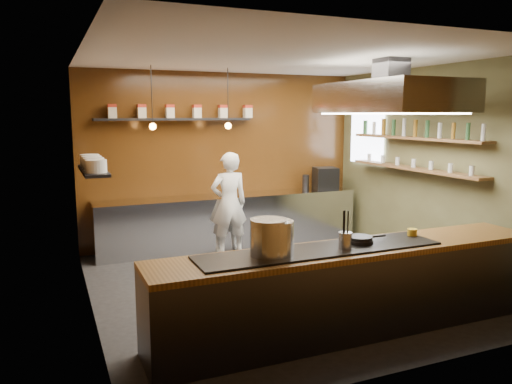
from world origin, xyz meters
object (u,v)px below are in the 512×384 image
extractor_hood (390,97)px  stockpot_small (275,238)px  espresso_machine (325,178)px  chef (229,203)px  stockpot_large (269,237)px

extractor_hood → stockpot_small: 2.89m
espresso_machine → chef: bearing=-158.3°
espresso_machine → stockpot_small: bearing=-115.1°
stockpot_large → espresso_machine: espresso_machine is taller
stockpot_small → extractor_hood: bearing=28.6°
stockpot_large → chef: chef is taller
extractor_hood → chef: bearing=124.3°
extractor_hood → stockpot_large: 2.93m
extractor_hood → stockpot_large: size_ratio=5.48×
stockpot_small → chef: bearing=77.6°
espresso_machine → chef: (-2.04, -0.37, -0.26)m
stockpot_large → chef: 3.48m
extractor_hood → stockpot_small: size_ratio=5.58×
stockpot_small → espresso_machine: espresso_machine is taller
stockpot_large → espresso_machine: 4.70m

